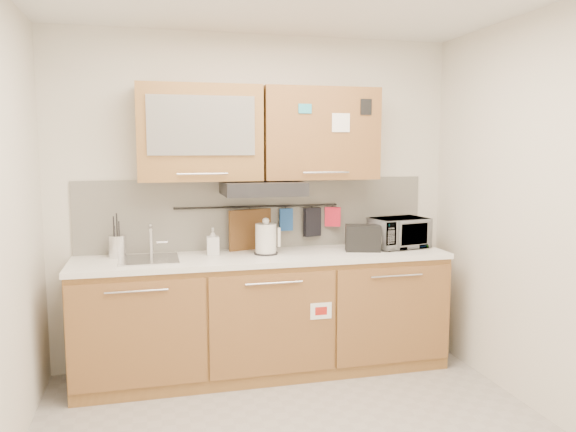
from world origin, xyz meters
TOP-DOWN VIEW (x-y plane):
  - wall_back at (0.00, 1.50)m, footprint 3.20×0.00m
  - wall_right at (1.60, 0.00)m, footprint 0.00×3.00m
  - base_cabinet at (0.00, 1.19)m, footprint 2.80×0.64m
  - countertop at (0.00, 1.19)m, footprint 2.82×0.62m
  - backsplash at (0.00, 1.49)m, footprint 2.80×0.02m
  - upper_cabinets at (-0.00, 1.32)m, footprint 1.82×0.37m
  - range_hood at (0.00, 1.25)m, footprint 0.60×0.46m
  - sink at (-0.85, 1.21)m, footprint 0.42×0.40m
  - utensil_rail at (0.00, 1.45)m, footprint 1.30×0.02m
  - utensil_crock at (-1.07, 1.36)m, footprint 0.16×0.16m
  - kettle at (0.02, 1.22)m, footprint 0.20×0.18m
  - toaster at (0.78, 1.17)m, footprint 0.30×0.23m
  - microwave at (1.11, 1.23)m, footprint 0.49×0.38m
  - soap_bottle at (-0.38, 1.30)m, footprint 0.10×0.10m
  - cutting_board at (-0.07, 1.44)m, footprint 0.35×0.13m
  - oven_mitt at (0.23, 1.44)m, footprint 0.11×0.03m
  - dark_pouch at (0.45, 1.44)m, footprint 0.15×0.09m
  - pot_holder at (0.62, 1.44)m, footprint 0.13×0.06m

SIDE VIEW (x-z plane):
  - base_cabinet at x=0.00m, z-range -0.03..0.85m
  - countertop at x=0.00m, z-range 0.88..0.92m
  - sink at x=-0.85m, z-range 0.79..1.05m
  - utensil_crock at x=-1.07m, z-range 0.84..1.17m
  - cutting_board at x=-0.07m, z-range 0.79..1.24m
  - soap_bottle at x=-0.38m, z-range 0.92..1.12m
  - toaster at x=0.78m, z-range 0.92..1.13m
  - kettle at x=0.02m, z-range 0.89..1.17m
  - microwave at x=1.11m, z-range 0.92..1.16m
  - dark_pouch at x=0.45m, z-range 1.01..1.24m
  - oven_mitt at x=0.23m, z-range 1.06..1.24m
  - pot_holder at x=0.62m, z-range 1.08..1.24m
  - backsplash at x=0.00m, z-range 0.92..1.48m
  - utensil_rail at x=0.00m, z-range 1.25..1.27m
  - wall_right at x=1.60m, z-range -0.20..2.80m
  - wall_back at x=0.00m, z-range -0.30..2.90m
  - range_hood at x=0.00m, z-range 1.37..1.47m
  - upper_cabinets at x=0.00m, z-range 1.48..2.18m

